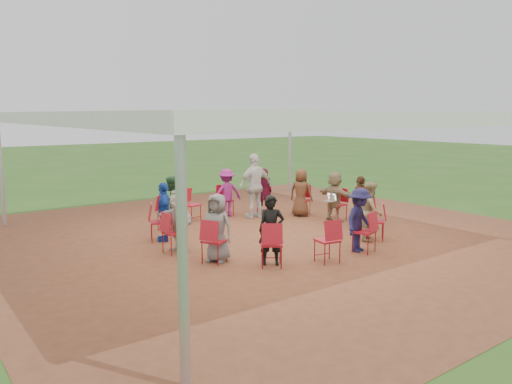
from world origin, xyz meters
TOP-DOWN VIEW (x-y plane):
  - ground at (0.00, 0.00)m, footprint 80.00×80.00m
  - dirt_patch at (0.00, 0.00)m, footprint 13.00×13.00m
  - tent at (0.00, 0.00)m, footprint 10.33×10.33m
  - chair_0 at (2.60, 0.13)m, footprint 0.46×0.44m
  - chair_1 at (2.29, 1.25)m, footprint 0.59×0.58m
  - chair_2 at (1.52, 2.12)m, footprint 0.60×0.60m
  - chair_3 at (0.45, 2.57)m, footprint 0.49×0.51m
  - chair_4 at (-0.70, 2.51)m, footprint 0.52×0.54m
  - chair_5 at (-1.72, 1.96)m, footprint 0.61×0.61m
  - chair_6 at (-2.40, 1.01)m, footprint 0.57×0.56m
  - chair_7 at (-2.60, -0.13)m, footprint 0.46×0.44m
  - chair_8 at (-2.29, -1.25)m, footprint 0.59×0.58m
  - chair_9 at (-1.52, -2.12)m, footprint 0.60×0.60m
  - chair_10 at (-0.45, -2.57)m, footprint 0.49×0.51m
  - chair_11 at (0.70, -2.51)m, footprint 0.52×0.54m
  - chair_12 at (1.72, -1.96)m, footprint 0.61×0.61m
  - chair_13 at (2.40, -1.01)m, footprint 0.57×0.56m
  - person_seated_0 at (2.48, 0.12)m, footprint 0.54×1.31m
  - person_seated_1 at (2.18, 1.19)m, footprint 0.66×0.78m
  - person_seated_2 at (1.45, 2.02)m, footprint 0.60×0.56m
  - person_seated_3 at (0.43, 2.45)m, footprint 0.96×0.59m
  - person_seated_4 at (-1.64, 1.87)m, footprint 0.76×0.74m
  - person_seated_5 at (-2.29, 0.97)m, footprint 0.70×0.91m
  - person_seated_6 at (-2.48, -0.12)m, footprint 0.54×1.31m
  - person_seated_7 at (-2.18, -1.19)m, footprint 0.66×0.78m
  - person_seated_8 at (-1.45, -2.02)m, footprint 0.60×0.56m
  - person_seated_9 at (0.67, -2.39)m, footprint 0.98×0.67m
  - person_seated_10 at (1.64, -1.87)m, footprint 0.76×0.74m
  - person_seated_11 at (2.29, -0.97)m, footprint 0.70×0.91m
  - standing_person at (0.98, 1.81)m, footprint 1.09×0.58m
  - cable_coil at (1.02, 1.12)m, footprint 0.46×0.46m
  - laptop at (2.32, 0.11)m, footprint 0.27×0.33m

SIDE VIEW (x-z plane):
  - ground at x=0.00m, z-range 0.00..0.00m
  - dirt_patch at x=0.00m, z-range 0.01..0.01m
  - cable_coil at x=1.02m, z-range 0.01..0.04m
  - chair_0 at x=2.60m, z-range 0.00..0.90m
  - chair_1 at x=2.29m, z-range 0.00..0.90m
  - chair_2 at x=1.52m, z-range 0.00..0.90m
  - chair_3 at x=0.45m, z-range 0.00..0.90m
  - chair_4 at x=-0.70m, z-range 0.00..0.90m
  - chair_5 at x=-1.72m, z-range 0.00..0.90m
  - chair_6 at x=-2.40m, z-range 0.00..0.90m
  - chair_7 at x=-2.60m, z-range 0.00..0.90m
  - chair_8 at x=-2.29m, z-range 0.00..0.90m
  - chair_9 at x=-1.52m, z-range 0.00..0.90m
  - chair_10 at x=-0.45m, z-range 0.00..0.90m
  - chair_11 at x=0.70m, z-range 0.00..0.90m
  - chair_12 at x=1.72m, z-range 0.00..0.90m
  - chair_13 at x=2.40m, z-range 0.00..0.90m
  - laptop at x=2.32m, z-range 0.54..0.76m
  - person_seated_0 at x=2.48m, z-range 0.01..1.39m
  - person_seated_1 at x=2.18m, z-range 0.01..1.39m
  - person_seated_2 at x=1.45m, z-range 0.01..1.39m
  - person_seated_3 at x=0.43m, z-range 0.01..1.39m
  - person_seated_4 at x=-1.64m, z-range 0.01..1.39m
  - person_seated_5 at x=-2.29m, z-range 0.01..1.39m
  - person_seated_6 at x=-2.48m, z-range 0.01..1.39m
  - person_seated_7 at x=-2.18m, z-range 0.01..1.39m
  - person_seated_8 at x=-1.45m, z-range 0.01..1.39m
  - person_seated_9 at x=0.67m, z-range 0.01..1.39m
  - person_seated_10 at x=1.64m, z-range 0.01..1.39m
  - person_seated_11 at x=2.29m, z-range 0.01..1.39m
  - standing_person at x=0.98m, z-range 0.01..1.85m
  - tent at x=0.00m, z-range 0.87..3.87m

